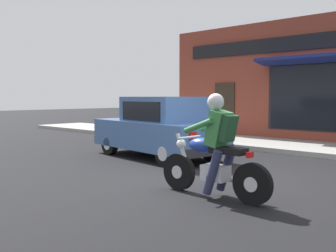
{
  "coord_description": "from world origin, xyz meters",
  "views": [
    {
      "loc": [
        -5.96,
        -4.45,
        1.56
      ],
      "look_at": [
        0.07,
        1.24,
        0.95
      ],
      "focal_mm": 42.0,
      "sensor_mm": 36.0,
      "label": 1
    }
  ],
  "objects": [
    {
      "name": "ground_plane",
      "position": [
        0.0,
        0.0,
        0.0
      ],
      "size": [
        80.0,
        80.0,
        0.0
      ],
      "primitive_type": "plane",
      "color": "black"
    },
    {
      "name": "storefront_building",
      "position": [
        6.75,
        1.4,
        2.11
      ],
      "size": [
        1.25,
        10.42,
        4.2
      ],
      "color": "brown",
      "rests_on": "ground"
    },
    {
      "name": "motorcycle_with_rider",
      "position": [
        -1.08,
        -0.83,
        0.68
      ],
      "size": [
        0.56,
        2.02,
        1.62
      ],
      "color": "black",
      "rests_on": "ground"
    },
    {
      "name": "sidewalk_curb",
      "position": [
        5.22,
        3.0,
        0.07
      ],
      "size": [
        2.6,
        22.0,
        0.14
      ],
      "primitive_type": "cube",
      "color": "#9E9B93",
      "rests_on": "ground"
    },
    {
      "name": "car_hatchback",
      "position": [
        1.21,
        2.61,
        0.77
      ],
      "size": [
        2.09,
        3.95,
        1.57
      ],
      "color": "black",
      "rests_on": "ground"
    }
  ]
}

